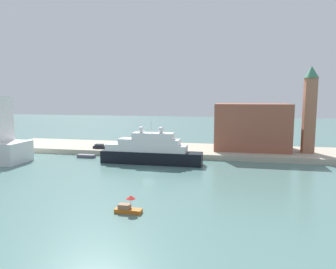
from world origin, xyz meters
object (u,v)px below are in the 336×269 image
object	(u,v)px
harbor_building	(251,126)
bell_tower	(310,107)
work_barge	(86,156)
mooring_bollard	(177,151)
small_motorboat	(128,207)
large_yacht	(150,151)
person_figure	(111,146)
parked_car	(100,147)

from	to	relation	value
harbor_building	bell_tower	distance (m)	16.73
work_barge	mooring_bollard	world-z (taller)	mooring_bollard
small_motorboat	large_yacht	bearing A→B (deg)	99.83
large_yacht	person_figure	bearing A→B (deg)	143.46
bell_tower	person_figure	world-z (taller)	bell_tower
harbor_building	person_figure	world-z (taller)	harbor_building
parked_car	bell_tower	bearing A→B (deg)	5.30
work_barge	harbor_building	world-z (taller)	harbor_building
parked_car	mooring_bollard	bearing A→B (deg)	-5.49
harbor_building	large_yacht	bearing A→B (deg)	-142.01
bell_tower	mooring_bollard	world-z (taller)	bell_tower
mooring_bollard	parked_car	bearing A→B (deg)	174.51
large_yacht	mooring_bollard	bearing A→B (deg)	57.78
work_barge	person_figure	world-z (taller)	person_figure
work_barge	bell_tower	size ratio (longest dim) A/B	0.21
work_barge	harbor_building	xyz separation A→B (m)	(45.58, 16.55, 7.78)
work_barge	mooring_bollard	bearing A→B (deg)	11.19
large_yacht	bell_tower	distance (m)	45.68
bell_tower	mooring_bollard	distance (m)	38.54
work_barge	parked_car	xyz separation A→B (m)	(0.79, 7.30, 1.59)
person_figure	mooring_bollard	size ratio (longest dim) A/B	2.05
bell_tower	parked_car	world-z (taller)	bell_tower
large_yacht	work_barge	xyz separation A→B (m)	(-19.64, 3.71, -2.76)
harbor_building	bell_tower	size ratio (longest dim) A/B	0.89
bell_tower	parked_car	bearing A→B (deg)	-174.70
bell_tower	work_barge	bearing A→B (deg)	-168.04
large_yacht	mooring_bollard	xyz separation A→B (m)	(5.47, 8.67, -1.31)
work_barge	bell_tower	distance (m)	63.61
small_motorboat	bell_tower	xyz separation A→B (m)	(35.34, 49.86, 13.43)
large_yacht	bell_tower	world-z (taller)	bell_tower
large_yacht	parked_car	size ratio (longest dim) A/B	6.73
large_yacht	parked_car	bearing A→B (deg)	149.71
large_yacht	work_barge	size ratio (longest dim) A/B	5.22
small_motorboat	mooring_bollard	xyz separation A→B (m)	(-0.30, 41.96, 1.06)
large_yacht	harbor_building	size ratio (longest dim) A/B	1.23
bell_tower	person_figure	bearing A→B (deg)	-174.83
mooring_bollard	work_barge	bearing A→B (deg)	-168.81
harbor_building	parked_car	world-z (taller)	harbor_building
work_barge	mooring_bollard	distance (m)	25.63
person_figure	mooring_bollard	bearing A→B (deg)	-7.56
bell_tower	parked_car	size ratio (longest dim) A/B	6.18
work_barge	parked_car	size ratio (longest dim) A/B	1.29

